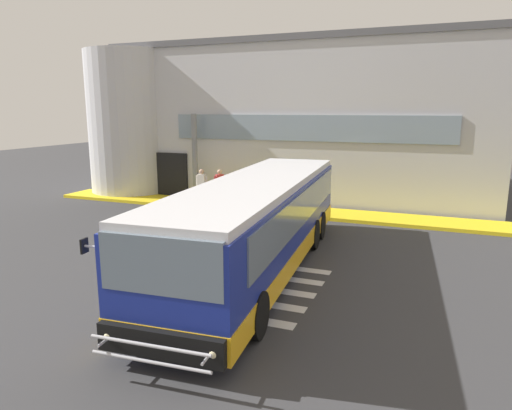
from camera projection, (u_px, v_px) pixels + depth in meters
name	position (u px, v px, depth m)	size (l,w,h in m)	color
ground_plane	(233.00, 238.00, 16.96)	(80.00, 90.00, 0.02)	#353538
bay_paint_stripes	(236.00, 284.00, 12.42)	(4.40, 3.96, 0.01)	silver
terminal_building	(302.00, 120.00, 26.94)	(21.15, 13.80, 8.03)	#B7B7BC
boarding_curb	(275.00, 210.00, 21.32)	(23.35, 2.00, 0.15)	yellow
entry_support_column	(195.00, 157.00, 23.02)	(0.28, 0.28, 4.29)	slate
bus_main_foreground	(258.00, 226.00, 13.29)	(3.40, 12.14, 2.70)	navy
passenger_near_column	(202.00, 184.00, 22.24)	(0.59, 0.38, 1.68)	#1E2338
passenger_by_doorway	(220.00, 185.00, 22.15)	(0.42, 0.46, 1.68)	#1E2338
safety_bollard_yellow	(270.00, 207.00, 20.09)	(0.18, 0.18, 0.90)	yellow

